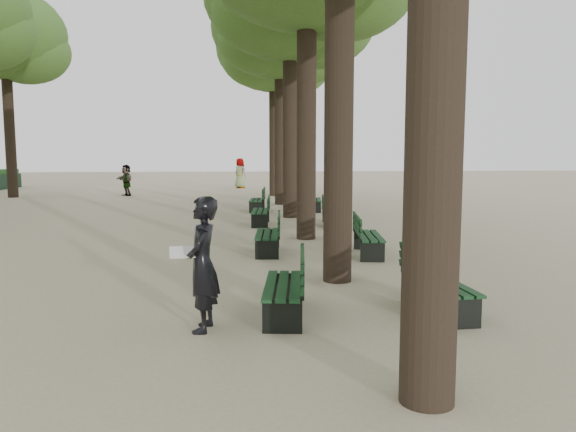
{
  "coord_description": "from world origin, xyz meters",
  "views": [
    {
      "loc": [
        -0.21,
        -6.93,
        2.34
      ],
      "look_at": [
        0.6,
        3.0,
        1.2
      ],
      "focal_mm": 35.0,
      "sensor_mm": 36.0,
      "label": 1
    }
  ],
  "objects": [
    {
      "name": "man_with_map",
      "position": [
        -0.74,
        0.32,
        0.89
      ],
      "size": [
        0.66,
        0.75,
        1.77
      ],
      "color": "black",
      "rests_on": "ground"
    },
    {
      "name": "bench_right_0",
      "position": [
        2.63,
        0.87,
        0.27
      ],
      "size": [
        0.7,
        1.84,
        0.92
      ],
      "color": "black",
      "rests_on": "ground"
    },
    {
      "name": "pedestrian_e",
      "position": [
        -6.39,
        23.65,
        0.83
      ],
      "size": [
        1.18,
        1.44,
        1.66
      ],
      "primitive_type": "imported",
      "rotation": [
        0.0,
        0.0,
        5.34
      ],
      "color": "#262628",
      "rests_on": "ground"
    },
    {
      "name": "pedestrian_c",
      "position": [
        8.57,
        20.61,
        0.78
      ],
      "size": [
        0.56,
        0.97,
        1.57
      ],
      "primitive_type": "imported",
      "rotation": [
        0.0,
        0.0,
        4.99
      ],
      "color": "#262628",
      "rests_on": "ground"
    },
    {
      "name": "pedestrian_d",
      "position": [
        -0.34,
        29.48,
        0.96
      ],
      "size": [
        0.9,
        0.97,
        1.92
      ],
      "primitive_type": "imported",
      "rotation": [
        0.0,
        0.0,
        2.27
      ],
      "color": "#262628",
      "rests_on": "ground"
    },
    {
      "name": "tree_central_4",
      "position": [
        1.5,
        18.0,
        7.65
      ],
      "size": [
        6.0,
        6.0,
        9.95
      ],
      "color": "#33261C",
      "rests_on": "ground"
    },
    {
      "name": "bench_left_0",
      "position": [
        0.37,
        0.88,
        0.27
      ],
      "size": [
        0.76,
        1.85,
        0.92
      ],
      "color": "black",
      "rests_on": "ground"
    },
    {
      "name": "bench_left_1",
      "position": [
        0.37,
        5.92,
        0.27
      ],
      "size": [
        0.7,
        1.84,
        0.92
      ],
      "color": "black",
      "rests_on": "ground"
    },
    {
      "name": "bench_left_3",
      "position": [
        0.37,
        15.15,
        0.27
      ],
      "size": [
        0.73,
        1.84,
        0.92
      ],
      "color": "black",
      "rests_on": "ground"
    },
    {
      "name": "bench_right_1",
      "position": [
        2.63,
        5.43,
        0.27
      ],
      "size": [
        0.77,
        1.85,
        0.92
      ],
      "color": "black",
      "rests_on": "ground"
    },
    {
      "name": "bench_right_3",
      "position": [
        2.63,
        15.12,
        0.27
      ],
      "size": [
        0.77,
        1.85,
        0.92
      ],
      "color": "black",
      "rests_on": "ground"
    },
    {
      "name": "bench_right_2",
      "position": [
        2.63,
        10.76,
        0.27
      ],
      "size": [
        0.77,
        1.85,
        0.92
      ],
      "color": "black",
      "rests_on": "ground"
    },
    {
      "name": "tree_central_5",
      "position": [
        1.5,
        23.0,
        7.65
      ],
      "size": [
        6.0,
        6.0,
        9.95
      ],
      "color": "#33261C",
      "rests_on": "ground"
    },
    {
      "name": "tree_far_5",
      "position": [
        -12.0,
        23.0,
        8.14
      ],
      "size": [
        6.0,
        6.0,
        10.45
      ],
      "color": "#33261C",
      "rests_on": "ground"
    },
    {
      "name": "bench_left_2",
      "position": [
        0.37,
        10.96,
        0.27
      ],
      "size": [
        0.7,
        1.84,
        0.92
      ],
      "color": "black",
      "rests_on": "ground"
    },
    {
      "name": "ground",
      "position": [
        0.0,
        0.0,
        0.0
      ],
      "size": [
        120.0,
        120.0,
        0.0
      ],
      "primitive_type": "plane",
      "color": "tan",
      "rests_on": "ground"
    }
  ]
}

